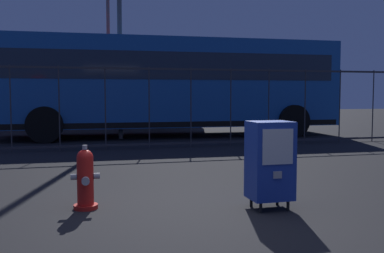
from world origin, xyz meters
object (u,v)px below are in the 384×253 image
object	(u,v)px
fire_hydrant	(85,179)
street_light_far_left	(108,23)
bus_near	(169,82)
bus_far	(72,85)
newspaper_box_primary	(270,160)

from	to	relation	value
fire_hydrant	street_light_far_left	xyz separation A→B (m)	(1.23, 13.75, 3.95)
fire_hydrant	bus_near	xyz separation A→B (m)	(2.76, 8.56, 1.36)
bus_near	bus_far	bearing A→B (deg)	122.85
fire_hydrant	bus_far	bearing A→B (deg)	91.20
fire_hydrant	street_light_far_left	distance (m)	14.35
fire_hydrant	bus_near	world-z (taller)	bus_near
fire_hydrant	newspaper_box_primary	bearing A→B (deg)	-14.42
newspaper_box_primary	bus_near	size ratio (longest dim) A/B	0.10
fire_hydrant	newspaper_box_primary	world-z (taller)	newspaper_box_primary
newspaper_box_primary	bus_near	xyz separation A→B (m)	(0.69, 9.09, 1.14)
bus_far	street_light_far_left	world-z (taller)	street_light_far_left
street_light_far_left	bus_far	bearing A→B (deg)	-171.30
fire_hydrant	street_light_far_left	world-z (taller)	street_light_far_left
bus_far	newspaper_box_primary	bearing A→B (deg)	-72.70
bus_near	fire_hydrant	bearing A→B (deg)	-106.55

